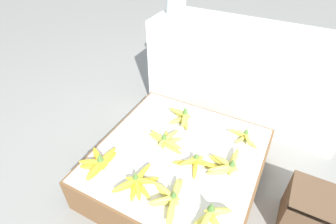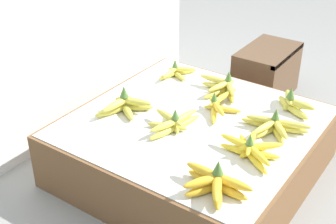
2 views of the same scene
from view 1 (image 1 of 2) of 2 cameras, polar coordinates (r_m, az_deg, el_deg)
name	(u,v)px [view 1 (image 1 of 2)]	position (r m, az deg, el deg)	size (l,w,h in m)	color
ground_plane	(177,179)	(1.75, 2.00, -14.44)	(10.00, 10.00, 0.00)	gray
display_platform	(178,167)	(1.65, 2.10, -11.86)	(0.94, 0.95, 0.25)	brown
back_vendor_table	(245,74)	(2.13, 16.33, 7.95)	(1.47, 0.46, 0.72)	white
wooden_crate	(324,218)	(1.65, 30.88, -19.26)	(0.39, 0.24, 0.28)	brown
banana_bunch_front_left	(99,162)	(1.51, -14.84, -10.54)	(0.15, 0.25, 0.11)	gold
banana_bunch_front_midleft	(137,182)	(1.40, -6.78, -14.96)	(0.21, 0.24, 0.10)	yellow
banana_bunch_front_midright	(170,198)	(1.34, 0.38, -18.26)	(0.19, 0.28, 0.10)	#DBCC4C
banana_bunch_front_right	(211,216)	(1.30, 9.42, -21.34)	(0.16, 0.19, 0.11)	gold
banana_bunch_middle_midleft	(166,140)	(1.59, -0.42, -6.18)	(0.27, 0.17, 0.10)	gold
banana_bunch_middle_midright	(196,163)	(1.48, 6.22, -10.95)	(0.26, 0.16, 0.09)	gold
banana_bunch_middle_right	(227,164)	(1.50, 12.63, -11.08)	(0.19, 0.24, 0.10)	#DBCC4C
banana_bunch_back_midleft	(182,117)	(1.75, 3.07, -1.01)	(0.21, 0.19, 0.12)	gold
banana_bunch_back_right	(244,136)	(1.69, 16.20, -5.14)	(0.20, 0.13, 0.08)	#DBCC4C
glass_jar	(176,3)	(2.14, 1.80, 22.70)	(0.16, 0.16, 0.17)	silver
foam_tray_white	(258,31)	(1.92, 19.10, 16.33)	(0.27, 0.14, 0.02)	white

